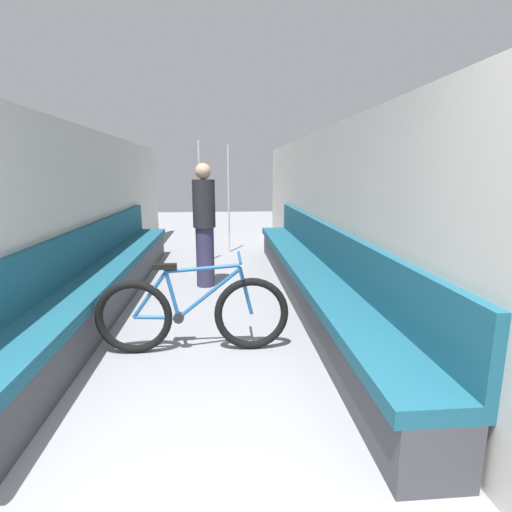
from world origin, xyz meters
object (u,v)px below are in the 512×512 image
bench_seat_row_right (310,276)px  grab_pole_far (229,201)px  passenger_standing (204,224)px  bench_seat_row_left (105,280)px  grab_pole_near (200,206)px  bicycle (193,314)px

bench_seat_row_right → grab_pole_far: bearing=106.5°
grab_pole_far → passenger_standing: size_ratio=1.24×
bench_seat_row_left → grab_pole_far: bearing=64.2°
bench_seat_row_right → passenger_standing: (-1.29, 0.75, 0.55)m
grab_pole_near → passenger_standing: grab_pole_near is taller
passenger_standing → grab_pole_far: bearing=171.3°
bench_seat_row_left → grab_pole_near: 2.41m
bench_seat_row_left → passenger_standing: (1.13, 0.75, 0.55)m
bench_seat_row_left → bench_seat_row_right: same height
bench_seat_row_right → grab_pole_far: size_ratio=2.98×
bench_seat_row_left → grab_pole_near: grab_pole_near is taller
bicycle → grab_pole_far: (0.39, 4.42, 0.65)m
bench_seat_row_right → bicycle: bearing=-135.0°
bench_seat_row_right → bicycle: size_ratio=3.67×
bench_seat_row_left → bench_seat_row_right: (2.42, 0.00, 0.00)m
bicycle → grab_pole_far: 4.48m
bench_seat_row_right → grab_pole_near: 2.60m
bench_seat_row_left → grab_pole_far: (1.50, 3.11, 0.69)m
bench_seat_row_left → grab_pole_near: bearing=64.0°
bench_seat_row_left → passenger_standing: 1.47m
grab_pole_far → bicycle: bearing=-95.0°
bench_seat_row_left → grab_pole_far: 3.52m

